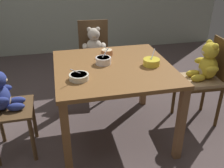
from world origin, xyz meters
name	(u,v)px	position (x,y,z in m)	size (l,w,h in m)	color
ground_plane	(113,134)	(0.00, 0.00, -0.02)	(5.20, 5.20, 0.04)	#504241
dining_table	(113,76)	(0.00, 0.00, 0.64)	(1.05, 1.03, 0.74)	brown
teddy_chair_near_left	(3,100)	(-0.97, -0.07, 0.56)	(0.37, 0.39, 0.87)	brown
teddy_chair_far_center	(94,49)	(-0.02, 0.97, 0.57)	(0.44, 0.44, 0.90)	#4F3821
teddy_chair_near_right	(205,71)	(0.96, 0.03, 0.58)	(0.43, 0.39, 0.90)	#493016
porridge_bowl_yellow_near_right	(151,62)	(0.34, -0.06, 0.78)	(0.15, 0.15, 0.13)	yellow
porridge_bowl_cream_near_left	(79,77)	(-0.33, -0.20, 0.77)	(0.16, 0.16, 0.12)	beige
porridge_bowl_terracotta_far_center	(107,52)	(0.00, 0.28, 0.77)	(0.13, 0.12, 0.12)	#B8754B
porridge_bowl_white_center	(103,60)	(-0.08, 0.07, 0.78)	(0.14, 0.14, 0.13)	silver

